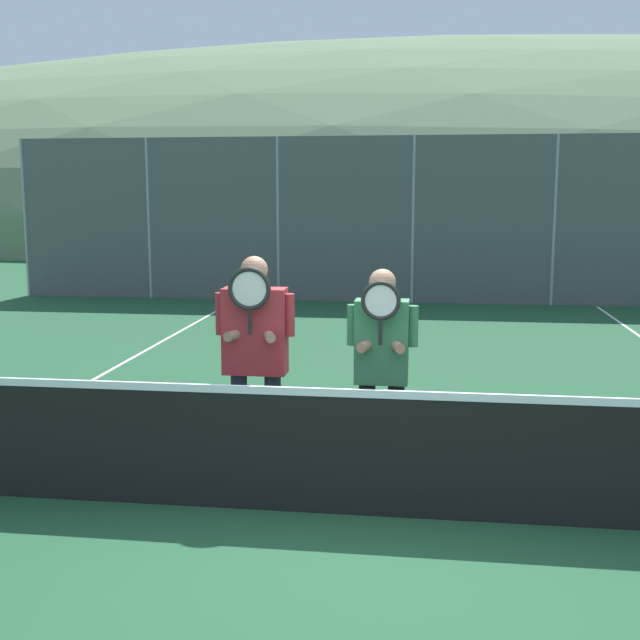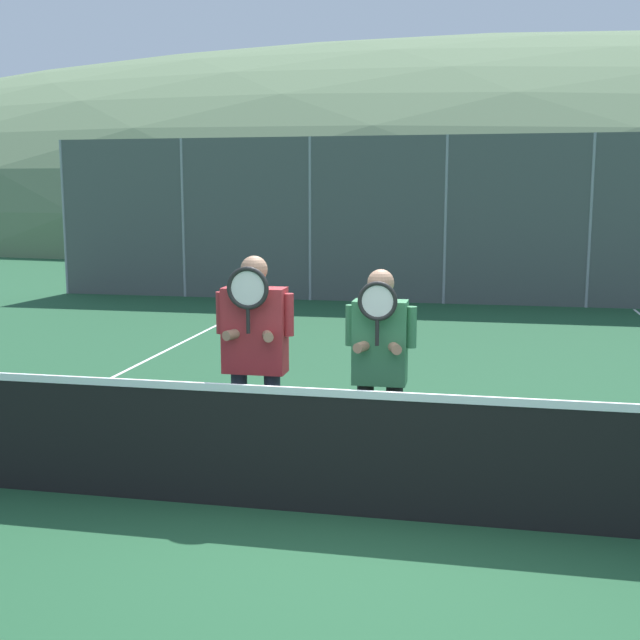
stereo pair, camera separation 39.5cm
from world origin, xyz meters
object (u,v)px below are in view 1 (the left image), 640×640
at_px(player_leftmost, 255,347).
at_px(car_far_left, 255,247).
at_px(player_center_left, 382,360).
at_px(car_left_of_center, 474,250).

relative_size(player_leftmost, car_far_left, 0.38).
relative_size(player_center_left, car_left_of_center, 0.41).
height_order(player_center_left, car_left_of_center, car_left_of_center).
xyz_separation_m(player_leftmost, car_left_of_center, (2.38, 13.02, -0.14)).
bearing_deg(car_left_of_center, player_leftmost, -100.35).
xyz_separation_m(car_far_left, car_left_of_center, (5.27, -0.14, -0.00)).
height_order(player_center_left, car_far_left, car_far_left).
distance_m(player_leftmost, player_center_left, 1.00).
bearing_deg(car_far_left, player_leftmost, -77.62).
distance_m(player_center_left, car_left_of_center, 13.10).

